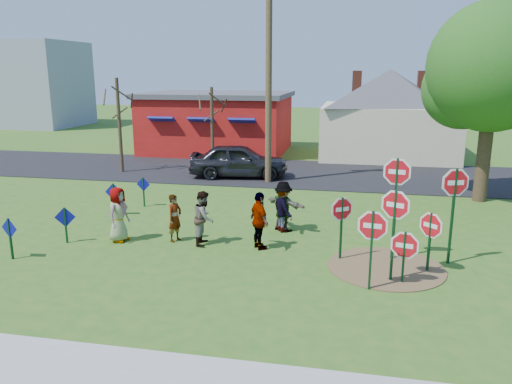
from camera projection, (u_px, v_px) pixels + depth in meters
ground at (236, 245)px, 15.58m from camera, size 120.00×120.00×0.00m
sidewalk at (141, 381)px, 8.71m from camera, size 22.00×1.80×0.08m
road at (286, 173)px, 26.54m from camera, size 120.00×7.50×0.04m
dirt_patch at (386, 267)px, 13.78m from camera, size 3.20×3.20×0.03m
red_building at (218, 122)px, 33.30m from camera, size 9.40×7.69×3.90m
cream_house at (388, 110)px, 31.01m from camera, size 9.40×9.40×6.50m
distant_building at (27, 84)px, 48.48m from camera, size 10.00×8.00×8.00m
stop_sign_a at (372, 233)px, 12.10m from camera, size 0.99×0.16×2.16m
stop_sign_b at (396, 183)px, 13.92m from camera, size 1.03×0.21×3.09m
stop_sign_c at (395, 215)px, 12.55m from camera, size 0.94×0.41×2.54m
stop_sign_d at (455, 192)px, 13.64m from camera, size 1.01×0.35×2.87m
stop_sign_e at (404, 248)px, 12.59m from camera, size 0.95×0.25×1.50m
stop_sign_f at (431, 229)px, 13.27m from camera, size 0.71×0.65×1.78m
stop_sign_g at (342, 214)px, 14.10m from camera, size 0.79×0.52×1.97m
blue_diamond_a at (10, 234)px, 14.26m from camera, size 0.59×0.17×1.24m
blue_diamond_b at (65, 221)px, 15.64m from camera, size 0.63×0.21×1.17m
blue_diamond_c at (114, 196)px, 18.58m from camera, size 0.69×0.07×1.25m
blue_diamond_d at (144, 188)px, 19.82m from camera, size 0.57×0.06×1.20m
person_a at (118, 214)px, 15.76m from camera, size 0.68×0.93×1.77m
person_b at (175, 218)px, 15.81m from camera, size 0.53×0.65×1.52m
person_c at (204, 218)px, 15.52m from camera, size 0.70×0.87×1.70m
person_d at (283, 208)px, 16.71m from camera, size 1.12×1.25×1.68m
person_e at (259, 221)px, 15.06m from camera, size 0.97×1.10×1.78m
person_f at (283, 206)px, 16.83m from camera, size 1.61×1.33×1.72m
suv at (239, 161)px, 25.21m from camera, size 5.14×2.65×1.67m
utility_pole at (269, 76)px, 23.07m from camera, size 2.33×0.66×9.65m
leafy_tree at (496, 74)px, 19.65m from camera, size 5.67×5.17×8.05m
bare_tree_west at (119, 112)px, 25.96m from camera, size 1.80×1.80×4.95m
bare_tree_east at (212, 116)px, 27.32m from camera, size 1.80×1.80×4.44m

